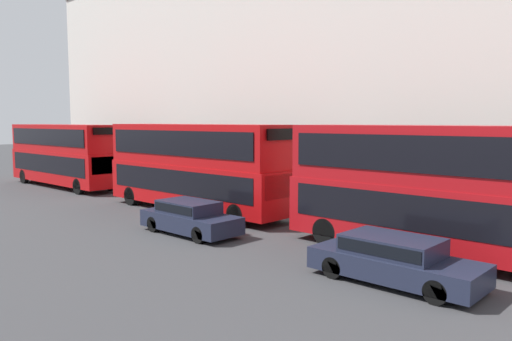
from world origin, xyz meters
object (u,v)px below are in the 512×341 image
bus_leading (440,186)px  pedestrian (95,173)px  car_dark_sedan (394,258)px  car_hatchback (190,216)px  bus_second_in_queue (195,164)px  bus_third_in_queue (64,153)px

bus_leading → pedestrian: (2.27, 26.39, -1.67)m
car_dark_sedan → car_hatchback: bearing=90.0°
bus_second_in_queue → bus_leading: bearing=-90.0°
bus_third_in_queue → bus_leading: bearing=-90.0°
car_dark_sedan → pedestrian: 27.18m
bus_third_in_queue → car_hatchback: bearing=-100.9°
bus_second_in_queue → pedestrian: bus_second_in_queue is taller
bus_third_in_queue → pedestrian: bearing=-0.8°
car_hatchback → pedestrian: (5.67, 17.60, 0.04)m
bus_third_in_queue → pedestrian: 2.79m
bus_leading → car_hatchback: size_ratio=2.39×
bus_third_in_queue → pedestrian: size_ratio=6.93×
bus_second_in_queue → car_dark_sedan: 13.20m
bus_leading → car_dark_sedan: size_ratio=2.23×
bus_second_in_queue → bus_third_in_queue: 13.97m
car_hatchback → pedestrian: size_ratio=2.72×
car_dark_sedan → car_hatchback: size_ratio=1.07×
bus_leading → bus_third_in_queue: size_ratio=0.94×
bus_third_in_queue → pedestrian: bus_third_in_queue is taller
bus_second_in_queue → pedestrian: 14.22m
bus_third_in_queue → car_dark_sedan: bus_third_in_queue is taller
bus_leading → bus_second_in_queue: bus_leading is taller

